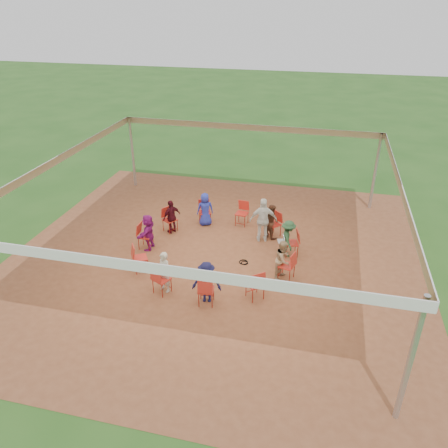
% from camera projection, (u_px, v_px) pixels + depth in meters
% --- Properties ---
extents(ground, '(80.00, 80.00, 0.00)m').
position_uv_depth(ground, '(216.00, 257.00, 14.09)').
color(ground, '#26541A').
rests_on(ground, ground).
extents(dirt_patch, '(13.00, 13.00, 0.00)m').
position_uv_depth(dirt_patch, '(216.00, 257.00, 14.09)').
color(dirt_patch, brown).
rests_on(dirt_patch, ground).
extents(tent, '(10.33, 10.33, 3.00)m').
position_uv_depth(tent, '(216.00, 189.00, 12.99)').
color(tent, '#B2B2B7').
rests_on(tent, ground).
extents(chair_0, '(0.54, 0.53, 0.90)m').
position_uv_depth(chair_0, '(291.00, 243.00, 13.98)').
color(chair_0, red).
rests_on(chair_0, ground).
extents(chair_1, '(0.61, 0.61, 0.90)m').
position_uv_depth(chair_1, '(274.00, 224.00, 15.12)').
color(chair_1, red).
rests_on(chair_1, ground).
extents(chair_2, '(0.48, 0.50, 0.90)m').
position_uv_depth(chair_2, '(242.00, 214.00, 15.87)').
color(chair_2, red).
rests_on(chair_2, ground).
extents(chair_3, '(0.56, 0.57, 0.90)m').
position_uv_depth(chair_3, '(205.00, 212.00, 15.98)').
color(chair_3, red).
rests_on(chair_3, ground).
extents(chair_4, '(0.60, 0.59, 0.90)m').
position_uv_depth(chair_4, '(170.00, 220.00, 15.43)').
color(chair_4, red).
rests_on(chair_4, ground).
extents(chair_5, '(0.44, 0.42, 0.90)m').
position_uv_depth(chair_5, '(145.00, 236.00, 14.39)').
color(chair_5, red).
rests_on(chair_5, ground).
extents(chair_6, '(0.60, 0.59, 0.90)m').
position_uv_depth(chair_6, '(140.00, 258.00, 13.18)').
color(chair_6, red).
rests_on(chair_6, ground).
extents(chair_7, '(0.57, 0.58, 0.90)m').
position_uv_depth(chair_7, '(162.00, 279.00, 12.20)').
color(chair_7, red).
rests_on(chair_7, ground).
extents(chair_8, '(0.48, 0.49, 0.90)m').
position_uv_depth(chair_8, '(206.00, 290.00, 11.75)').
color(chair_8, red).
rests_on(chair_8, ground).
extents(chair_9, '(0.61, 0.61, 0.90)m').
position_uv_depth(chair_9, '(255.00, 284.00, 11.98)').
color(chair_9, red).
rests_on(chair_9, ground).
extents(chair_10, '(0.54, 0.53, 0.90)m').
position_uv_depth(chair_10, '(287.00, 266.00, 12.81)').
color(chair_10, red).
rests_on(chair_10, ground).
extents(person_seated_0, '(0.60, 0.87, 1.23)m').
position_uv_depth(person_seated_0, '(288.00, 239.00, 13.90)').
color(person_seated_0, '#254B2B').
rests_on(person_seated_0, ground).
extents(person_seated_1, '(0.68, 0.65, 1.23)m').
position_uv_depth(person_seated_1, '(271.00, 221.00, 14.98)').
color(person_seated_1, brown).
rests_on(person_seated_1, ground).
extents(person_seated_2, '(0.69, 0.56, 1.23)m').
position_uv_depth(person_seated_2, '(205.00, 209.00, 15.80)').
color(person_seated_2, '#2432AA').
rests_on(person_seated_2, ground).
extents(person_seated_3, '(0.70, 0.81, 1.23)m').
position_uv_depth(person_seated_3, '(172.00, 217.00, 15.27)').
color(person_seated_3, '#430C16').
rests_on(person_seated_3, ground).
extents(person_seated_4, '(0.43, 1.14, 1.23)m').
position_uv_depth(person_seated_4, '(148.00, 232.00, 14.28)').
color(person_seated_4, '#8E1878').
rests_on(person_seated_4, ground).
extents(person_seated_5, '(0.53, 0.46, 1.23)m').
position_uv_depth(person_seated_5, '(164.00, 272.00, 12.20)').
color(person_seated_5, beige).
rests_on(person_seated_5, ground).
extents(person_seated_6, '(0.84, 0.50, 1.23)m').
position_uv_depth(person_seated_6, '(207.00, 282.00, 11.78)').
color(person_seated_6, '#131439').
rests_on(person_seated_6, ground).
extents(person_seated_7, '(0.50, 0.67, 1.23)m').
position_uv_depth(person_seated_7, '(283.00, 260.00, 12.78)').
color(person_seated_7, tan).
rests_on(person_seated_7, ground).
extents(standing_person, '(1.00, 0.66, 1.57)m').
position_uv_depth(standing_person, '(263.00, 220.00, 14.67)').
color(standing_person, white).
rests_on(standing_person, ground).
extents(cable_coil, '(0.36, 0.36, 0.03)m').
position_uv_depth(cable_coil, '(244.00, 262.00, 13.76)').
color(cable_coil, black).
rests_on(cable_coil, ground).
extents(laptop, '(0.32, 0.36, 0.21)m').
position_uv_depth(laptop, '(283.00, 240.00, 13.91)').
color(laptop, '#B7B7BC').
rests_on(laptop, ground).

